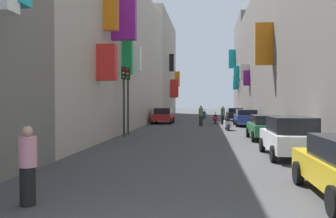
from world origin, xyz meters
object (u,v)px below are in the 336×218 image
Objects in this scene: parked_car_black at (235,114)px; scooter_red at (215,119)px; scooter_orange at (202,113)px; pedestrian_crossing at (28,166)px; parked_car_blue at (246,117)px; traffic_light_far_corner at (124,89)px; scooter_white at (227,124)px; parked_car_white at (290,136)px; pedestrian_near_right at (201,116)px; pedestrian_near_left at (223,115)px; parked_car_red at (163,115)px; scooter_blue at (204,115)px; traffic_light_near_corner at (128,89)px; parked_car_green at (267,127)px; scooter_black at (230,112)px.

parked_car_black is 5.38m from scooter_red.
pedestrian_crossing is (-2.98, -46.26, 0.36)m from scooter_orange.
parked_car_blue is 13.64m from traffic_light_far_corner.
parked_car_black is at bearing 83.25° from scooter_white.
parked_car_black is 13.63m from scooter_orange.
parked_car_blue is (0.33, -8.07, 0.01)m from parked_car_black.
parked_car_white is 2.46× the size of pedestrian_crossing.
scooter_red is 3.86m from pedestrian_near_right.
pedestrian_near_right reaches higher than parked_car_white.
pedestrian_near_left is at bearing 47.34° from pedestrian_near_right.
parked_car_red is 4.91m from pedestrian_near_right.
scooter_orange is at bearing 92.67° from scooter_blue.
traffic_light_near_corner reaches higher than parked_car_white.
traffic_light_far_corner is at bearing -112.79° from scooter_red.
parked_car_green is at bearing -5.69° from traffic_light_far_corner.
parked_car_white is 2.25× the size of scooter_black.
scooter_blue is at bearing 89.26° from pedestrian_near_right.
parked_car_red reaches higher than scooter_red.
traffic_light_far_corner reaches higher than pedestrian_crossing.
scooter_black is at bearing 80.02° from pedestrian_near_right.
traffic_light_near_corner is (-1.35, 16.01, 2.09)m from pedestrian_crossing.
parked_car_white is 2.04× the size of scooter_orange.
scooter_black is (0.23, 39.78, -0.35)m from parked_car_white.
pedestrian_near_left reaches higher than scooter_red.
parked_car_green is 15.39m from pedestrian_crossing.
parked_car_green is at bearing 88.92° from parked_car_white.
parked_car_white is 10.04m from pedestrian_crossing.
pedestrian_crossing reaches higher than scooter_orange.
scooter_white is 0.94× the size of scooter_orange.
pedestrian_crossing is at bearing -84.96° from traffic_light_far_corner.
parked_car_blue is 2.51× the size of pedestrian_near_right.
parked_car_blue is 1.12× the size of parked_car_red.
scooter_blue is at bearing -112.80° from scooter_black.
scooter_red is (-2.62, -18.80, -0.00)m from scooter_black.
parked_car_blue is at bearing -87.66° from parked_car_black.
traffic_light_near_corner is at bearing -98.14° from scooter_orange.
scooter_white is 0.44× the size of traffic_light_far_corner.
pedestrian_near_left is at bearing -11.03° from parked_car_red.
parked_car_blue is 2.22× the size of scooter_orange.
parked_car_white is (-0.17, -17.80, 0.05)m from parked_car_blue.
parked_car_blue is 2.49× the size of scooter_red.
traffic_light_far_corner reaches higher than parked_car_white.
pedestrian_near_right reaches higher than scooter_black.
pedestrian_crossing is at bearing -98.61° from scooter_black.
scooter_orange is at bearing 82.36° from traffic_light_far_corner.
parked_car_blue is at bearing -20.41° from parked_car_red.
pedestrian_near_left is 0.40× the size of traffic_light_near_corner.
parked_car_blue is 17.80m from parked_car_white.
traffic_light_near_corner is (-0.85, -11.91, 2.15)m from parked_car_red.
pedestrian_near_left reaches higher than scooter_blue.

